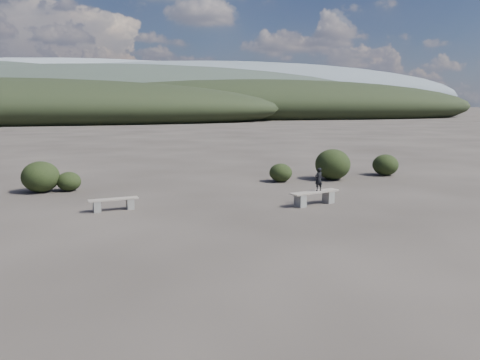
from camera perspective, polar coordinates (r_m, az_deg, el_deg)
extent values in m
plane|color=#302A25|center=(12.40, 7.48, -7.39)|extent=(1200.00, 1200.00, 0.00)
cube|color=gray|center=(16.21, -17.04, -3.12)|extent=(0.28, 0.35, 0.36)
cube|color=gray|center=(16.37, -13.25, -2.84)|extent=(0.28, 0.35, 0.36)
cube|color=gray|center=(16.24, -15.17, -2.28)|extent=(1.67, 0.62, 0.05)
cube|color=gray|center=(16.40, 7.36, -2.52)|extent=(0.37, 0.44, 0.43)
cube|color=gray|center=(17.25, 10.71, -2.04)|extent=(0.37, 0.44, 0.43)
cube|color=gray|center=(16.77, 9.10, -1.46)|extent=(1.98, 0.99, 0.05)
imported|color=black|center=(16.81, 9.57, 0.09)|extent=(0.34, 0.27, 0.83)
ellipsoid|color=black|center=(20.50, -20.13, -0.16)|extent=(0.97, 0.97, 0.79)
ellipsoid|color=black|center=(21.64, 4.99, 0.90)|extent=(1.05, 1.05, 0.84)
ellipsoid|color=black|center=(22.58, 11.23, 1.88)|extent=(1.66, 1.66, 1.45)
ellipsoid|color=black|center=(24.62, 17.31, 1.77)|extent=(1.28, 1.28, 1.06)
ellipsoid|color=black|center=(20.61, -23.14, 0.36)|extent=(1.49, 1.49, 1.26)
ellipsoid|color=black|center=(103.11, -25.89, 7.79)|extent=(110.00, 40.00, 12.00)
ellipsoid|color=black|center=(127.30, 3.96, 8.96)|extent=(120.00, 44.00, 14.00)
ellipsoid|color=#2D372D|center=(171.11, -12.82, 9.55)|extent=(190.00, 64.00, 24.00)
ellipsoid|color=slate|center=(319.88, -0.68, 10.29)|extent=(340.00, 110.00, 44.00)
ellipsoid|color=gray|center=(411.93, -17.96, 9.97)|extent=(460.00, 140.00, 56.00)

